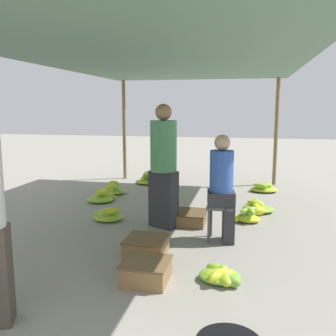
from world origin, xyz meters
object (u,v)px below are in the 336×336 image
banana_pile_left_1 (102,197)px  banana_pile_right_1 (257,208)px  banana_pile_left_2 (148,180)px  banana_pile_right_2 (264,188)px  banana_pile_left_0 (107,215)px  vendor_seated (223,186)px  crate_near (188,218)px  stool (221,212)px  crate_far (146,271)px  shopper_walking_mid (163,164)px  banana_pile_right_3 (221,275)px  banana_pile_right_0 (247,216)px  crate_mid (146,246)px  banana_pile_left_3 (113,190)px

banana_pile_left_1 → banana_pile_right_1: size_ratio=0.79×
banana_pile_left_2 → banana_pile_right_2: (2.55, -0.32, -0.01)m
banana_pile_left_0 → banana_pile_right_1: bearing=22.9°
banana_pile_left_1 → vendor_seated: bearing=-34.7°
crate_near → banana_pile_right_1: bearing=39.9°
stool → banana_pile_left_0: 1.86m
stool → banana_pile_left_1: (-2.28, 1.59, -0.30)m
crate_far → shopper_walking_mid: (-0.21, 1.72, 0.81)m
banana_pile_right_3 → shopper_walking_mid: shopper_walking_mid is taller
banana_pile_left_2 → banana_pile_right_3: bearing=-66.3°
banana_pile_right_1 → crate_near: bearing=-140.1°
shopper_walking_mid → crate_far: bearing=-83.0°
stool → banana_pile_right_0: (0.34, 0.88, -0.28)m
banana_pile_left_1 → banana_pile_right_2: bearing=26.3°
crate_mid → shopper_walking_mid: 1.35m
stool → banana_pile_right_3: stool is taller
banana_pile_right_1 → crate_far: (-1.14, -2.78, 0.03)m
crate_near → shopper_walking_mid: bearing=-147.7°
crate_mid → shopper_walking_mid: shopper_walking_mid is taller
banana_pile_left_2 → crate_near: size_ratio=1.18×
banana_pile_left_3 → banana_pile_right_1: banana_pile_left_3 is taller
banana_pile_left_0 → banana_pile_right_3: size_ratio=1.07×
crate_mid → banana_pile_left_0: bearing=128.8°
banana_pile_right_2 → crate_near: size_ratio=1.04×
banana_pile_left_2 → crate_near: banana_pile_left_2 is taller
vendor_seated → banana_pile_left_1: bearing=145.3°
stool → crate_near: (-0.52, 0.61, -0.29)m
stool → crate_far: bearing=-115.6°
stool → banana_pile_right_3: bearing=-85.3°
banana_pile_right_0 → crate_far: banana_pile_right_0 is taller
banana_pile_left_3 → crate_near: (1.77, -1.58, 0.00)m
banana_pile_left_3 → banana_pile_right_0: bearing=-26.4°
banana_pile_left_1 → banana_pile_right_0: 2.71m
banana_pile_right_3 → banana_pile_right_2: bearing=82.3°
crate_near → crate_mid: size_ratio=1.10×
banana_pile_right_0 → banana_pile_right_3: 2.06m
banana_pile_left_0 → shopper_walking_mid: shopper_walking_mid is taller
banana_pile_left_3 → crate_near: size_ratio=1.00×
banana_pile_left_2 → shopper_walking_mid: (1.04, -2.96, 0.82)m
banana_pile_left_3 → banana_pile_right_1: size_ratio=0.78×
banana_pile_right_2 → crate_near: (-1.18, -2.43, 0.01)m
crate_far → banana_pile_left_0: bearing=121.7°
stool → crate_mid: 1.09m
shopper_walking_mid → banana_pile_left_2: bearing=109.4°
banana_pile_left_3 → crate_mid: size_ratio=1.10×
banana_pile_right_0 → crate_near: 0.90m
banana_pile_right_2 → crate_far: bearing=-106.6°
banana_pile_left_0 → crate_far: size_ratio=1.12×
crate_far → crate_mid: bearing=105.2°
crate_near → crate_far: 1.94m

